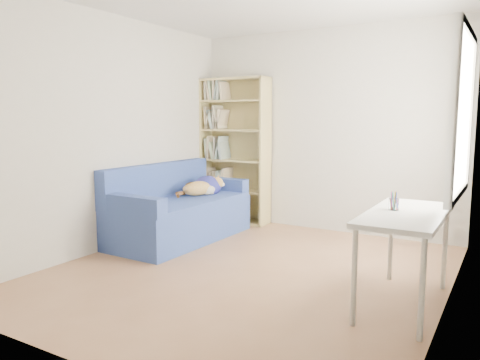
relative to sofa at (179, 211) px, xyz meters
The scene contains 6 objects.
ground 1.53m from the sofa, 26.08° to the right, with size 4.00×4.00×0.00m, color #8B5F3F.
room_shell 2.03m from the sofa, 23.36° to the right, with size 3.54×4.04×2.62m.
sofa is the anchor object (origin of this frame).
bookshelf 1.31m from the sofa, 86.01° to the left, with size 1.01×0.31×2.01m.
desk 2.91m from the sofa, 14.92° to the right, with size 0.55×1.21×0.75m.
pen_cup 2.81m from the sofa, 14.62° to the right, with size 0.08×0.08×0.15m.
Camera 1 is at (2.15, -3.78, 1.48)m, focal length 35.00 mm.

